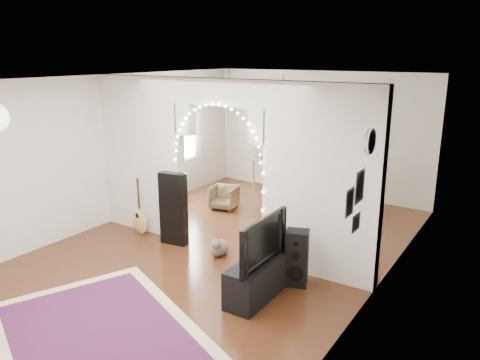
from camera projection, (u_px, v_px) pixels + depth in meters
The scene contains 23 objects.
floor at pixel (222, 248), 7.57m from camera, with size 7.50×7.50×0.00m, color black.
ceiling at pixel (220, 78), 6.86m from camera, with size 5.00×7.50×0.02m, color white.
wall_back at pixel (319, 134), 10.25m from camera, with size 5.00×0.02×2.70m, color silver.
wall_left at pixel (109, 150), 8.52m from camera, with size 0.02×7.50×2.70m, color silver.
wall_right at pixel (383, 193), 5.91m from camera, with size 0.02×7.50×2.70m, color silver.
divider_wall at pixel (221, 163), 7.19m from camera, with size 5.00×0.20×2.70m.
fairy_lights at pixel (216, 156), 7.06m from camera, with size 1.64×0.04×1.60m, color #FFEABF, non-canonical shape.
window at pixel (175, 129), 9.93m from camera, with size 0.04×1.20×1.40m, color white.
wall_clock at pixel (371, 141), 5.23m from camera, with size 0.31×0.31×0.03m, color white.
picture_frames at pixel (355, 202), 5.07m from camera, with size 0.02×0.50×0.70m, color white, non-canonical shape.
ceiling_fan at pixel (283, 90), 8.56m from camera, with size 1.10×1.10×0.30m, color #BA943E, non-canonical shape.
area_rug at pixel (96, 333), 5.27m from camera, with size 2.71×2.02×0.02m, color maroon.
guitar_case at pixel (174, 209), 7.61m from camera, with size 0.46×0.15×1.21m, color black.
acoustic_guitar at pixel (139, 214), 8.08m from camera, with size 0.36×0.25×0.85m.
tabby_cat at pixel (219, 247), 7.24m from camera, with size 0.34×0.56×0.37m.
floor_speaker at pixel (297, 258), 6.30m from camera, with size 0.37×0.35×0.78m.
media_console at pixel (256, 280), 5.98m from camera, with size 0.40×1.00×0.50m, color black.
tv at pixel (257, 240), 5.83m from camera, with size 1.07×0.14×0.62m, color black.
bookcase at pixel (312, 180), 8.71m from camera, with size 1.51×0.38×1.55m, color #BCAF88.
dining_table at pixel (280, 161), 10.66m from camera, with size 1.23×0.84×0.76m.
flower_vase at pixel (280, 154), 10.61m from camera, with size 0.18×0.18×0.19m, color white.
dining_chair_left at pixel (224, 197), 9.47m from camera, with size 0.50×0.51×0.47m, color brown.
dining_chair_right at pixel (282, 227), 7.80m from camera, with size 0.53×0.54×0.49m, color brown.
Camera 1 is at (4.05, -5.73, 3.05)m, focal length 35.00 mm.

